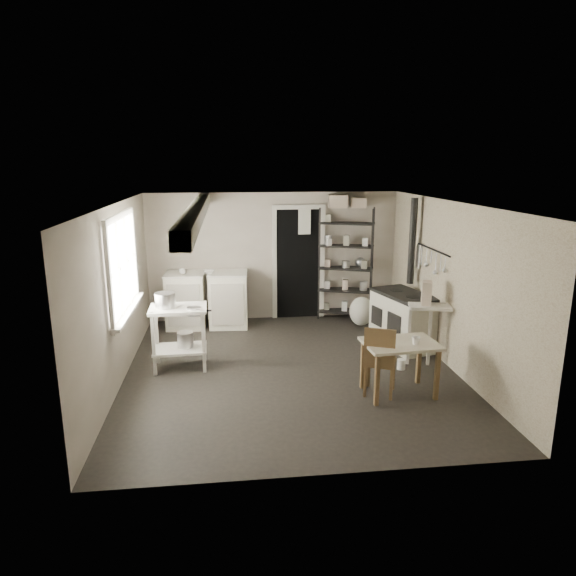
{
  "coord_description": "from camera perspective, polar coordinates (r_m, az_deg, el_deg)",
  "views": [
    {
      "loc": [
        -0.82,
        -6.63,
        2.82
      ],
      "look_at": [
        0.0,
        0.3,
        1.1
      ],
      "focal_mm": 32.0,
      "sensor_mm": 36.0,
      "label": 1
    }
  ],
  "objects": [
    {
      "name": "prep_table",
      "position": [
        7.34,
        -11.94,
        -5.72
      ],
      "size": [
        0.79,
        0.58,
        0.88
      ],
      "primitive_type": null,
      "rotation": [
        0.0,
        0.0,
        0.03
      ],
      "color": "silver",
      "rests_on": "ground"
    },
    {
      "name": "chair",
      "position": [
        6.48,
        10.25,
        -7.51
      ],
      "size": [
        0.5,
        0.51,
        0.9
      ],
      "primitive_type": null,
      "rotation": [
        0.0,
        0.0,
        -0.41
      ],
      "color": "brown",
      "rests_on": "ground"
    },
    {
      "name": "saucepan",
      "position": [
        7.08,
        -10.44,
        -2.54
      ],
      "size": [
        0.2,
        0.2,
        0.11
      ],
      "primitive_type": "cylinder",
      "rotation": [
        0.0,
        0.0,
        0.05
      ],
      "color": "silver",
      "rests_on": "prep_table"
    },
    {
      "name": "stovepipe",
      "position": [
        8.41,
        13.65,
        5.05
      ],
      "size": [
        0.11,
        0.11,
        1.36
      ],
      "primitive_type": null,
      "rotation": [
        0.0,
        0.0,
        -0.02
      ],
      "color": "black",
      "rests_on": "stove"
    },
    {
      "name": "wall_right",
      "position": [
        7.49,
        17.63,
        0.31
      ],
      "size": [
        0.02,
        5.0,
        2.3
      ],
      "primitive_type": "cube",
      "color": "#B1A697",
      "rests_on": "ground"
    },
    {
      "name": "stove",
      "position": [
        8.21,
        12.68,
        -3.35
      ],
      "size": [
        0.87,
        1.2,
        0.85
      ],
      "primitive_type": null,
      "rotation": [
        0.0,
        0.0,
        0.27
      ],
      "color": "silver",
      "rests_on": "ground"
    },
    {
      "name": "work_table",
      "position": [
        6.55,
        12.25,
        -8.36
      ],
      "size": [
        0.94,
        0.69,
        0.68
      ],
      "primitive_type": null,
      "rotation": [
        0.0,
        0.0,
        0.08
      ],
      "color": "beige",
      "rests_on": "ground"
    },
    {
      "name": "flour_sack",
      "position": [
        9.15,
        8.17,
        -2.68
      ],
      "size": [
        0.54,
        0.5,
        0.52
      ],
      "primitive_type": "ellipsoid",
      "rotation": [
        0.0,
        0.0,
        -0.39
      ],
      "color": "silver",
      "rests_on": "ground"
    },
    {
      "name": "storage_box_a",
      "position": [
        9.15,
        5.55,
        8.71
      ],
      "size": [
        0.36,
        0.33,
        0.22
      ],
      "primitive_type": "cube",
      "rotation": [
        0.0,
        0.0,
        -0.15
      ],
      "color": "beige",
      "rests_on": "shelf_rack"
    },
    {
      "name": "utensil_rail",
      "position": [
        7.93,
        15.69,
        4.12
      ],
      "size": [
        0.06,
        1.2,
        0.44
      ],
      "primitive_type": null,
      "color": "silver",
      "rests_on": "wall_right"
    },
    {
      "name": "wall_back",
      "position": [
        9.32,
        -1.6,
        3.52
      ],
      "size": [
        4.5,
        0.02,
        2.3
      ],
      "primitive_type": "cube",
      "color": "#B1A697",
      "rests_on": "ground"
    },
    {
      "name": "storage_box_b",
      "position": [
        9.24,
        7.81,
        8.57
      ],
      "size": [
        0.3,
        0.29,
        0.17
      ],
      "primitive_type": "cube",
      "rotation": [
        0.0,
        0.0,
        -0.17
      ],
      "color": "beige",
      "rests_on": "shelf_rack"
    },
    {
      "name": "counter_cup",
      "position": [
        8.91,
        -11.62,
        1.55
      ],
      "size": [
        0.12,
        0.12,
        0.09
      ],
      "primitive_type": "imported",
      "rotation": [
        0.0,
        0.0,
        0.01
      ],
      "color": "white",
      "rests_on": "base_cabinets"
    },
    {
      "name": "window",
      "position": [
        7.09,
        -18.02,
        2.44
      ],
      "size": [
        0.12,
        1.76,
        1.28
      ],
      "primitive_type": null,
      "color": "silver",
      "rests_on": "wall_left"
    },
    {
      "name": "ceiling",
      "position": [
        6.7,
        0.31,
        9.4
      ],
      "size": [
        5.0,
        5.0,
        0.0
      ],
      "primitive_type": "plane",
      "rotation": [
        3.14,
        0.0,
        0.0
      ],
      "color": "beige",
      "rests_on": "wall_back"
    },
    {
      "name": "shelf_rack",
      "position": [
        9.37,
        6.43,
        2.25
      ],
      "size": [
        1.03,
        0.67,
        2.04
      ],
      "primitive_type": null,
      "rotation": [
        0.0,
        0.0,
        -0.34
      ],
      "color": "black",
      "rests_on": "ground"
    },
    {
      "name": "base_cabinets",
      "position": [
        9.07,
        -8.95,
        -1.41
      ],
      "size": [
        1.5,
        0.71,
        0.96
      ],
      "primitive_type": null,
      "rotation": [
        0.0,
        0.0,
        -0.05
      ],
      "color": "silver",
      "rests_on": "ground"
    },
    {
      "name": "side_ledge",
      "position": [
        7.53,
        15.29,
        -5.17
      ],
      "size": [
        0.63,
        0.43,
        0.88
      ],
      "primitive_type": null,
      "rotation": [
        0.0,
        0.0,
        -0.22
      ],
      "color": "silver",
      "rests_on": "ground"
    },
    {
      "name": "oats_box",
      "position": [
        7.4,
        15.12,
        -0.79
      ],
      "size": [
        0.2,
        0.25,
        0.33
      ],
      "primitive_type": "cube",
      "rotation": [
        0.0,
        0.0,
        -0.33
      ],
      "color": "beige",
      "rests_on": "side_ledge"
    },
    {
      "name": "bucket",
      "position": [
        7.37,
        -11.34,
        -5.73
      ],
      "size": [
        0.26,
        0.26,
        0.24
      ],
      "primitive_type": "cylinder",
      "rotation": [
        0.0,
        0.0,
        -0.18
      ],
      "color": "silver",
      "rests_on": "prep_table"
    },
    {
      "name": "wall_front",
      "position": [
        4.53,
        4.22,
        -7.83
      ],
      "size": [
        4.5,
        0.02,
        2.3
      ],
      "primitive_type": "cube",
      "color": "#B1A697",
      "rests_on": "ground"
    },
    {
      "name": "wallpaper_panel",
      "position": [
        7.49,
        17.56,
        0.31
      ],
      "size": [
        0.01,
        5.0,
        2.3
      ],
      "primitive_type": null,
      "color": "#C0B69C",
      "rests_on": "wall_right"
    },
    {
      "name": "mixing_bowl",
      "position": [
        8.88,
        -8.76,
        1.55
      ],
      "size": [
        0.31,
        0.31,
        0.06
      ],
      "primitive_type": "imported",
      "rotation": [
        0.0,
        0.0,
        -0.2
      ],
      "color": "white",
      "rests_on": "base_cabinets"
    },
    {
      "name": "shelf_jar",
      "position": [
        9.23,
        4.54,
        4.75
      ],
      "size": [
        0.1,
        0.11,
        0.19
      ],
      "primitive_type": "imported",
      "rotation": [
        0.0,
        0.0,
        0.23
      ],
      "color": "white",
      "rests_on": "shelf_rack"
    },
    {
      "name": "wall_left",
      "position": [
        6.98,
        -18.35,
        -0.71
      ],
      "size": [
        0.02,
        5.0,
        2.3
      ],
      "primitive_type": "cube",
      "color": "#B1A697",
      "rests_on": "ground"
    },
    {
      "name": "ceiling_beam",
      "position": [
        6.67,
        -10.09,
        8.3
      ],
      "size": [
        0.18,
        5.0,
        0.18
      ],
      "primitive_type": null,
      "color": "silver",
      "rests_on": "ceiling"
    },
    {
      "name": "floor_crock",
      "position": [
        7.41,
        12.48,
        -8.25
      ],
      "size": [
        0.15,
        0.15,
        0.14
      ],
      "primitive_type": "cylinder",
      "rotation": [
        0.0,
        0.0,
        0.41
      ],
      "color": "white",
      "rests_on": "ground"
    },
    {
      "name": "stockpot",
      "position": [
        7.2,
        -13.46,
        -1.69
      ],
      "size": [
        0.31,
        0.31,
        0.3
      ],
      "primitive_type": "cylinder",
      "rotation": [
        0.0,
        0.0,
        0.11
      ],
      "color": "silver",
      "rests_on": "prep_table"
    },
    {
      "name": "floor",
      "position": [
        7.25,
        0.28,
        -9.04
      ],
      "size": [
        5.0,
        5.0,
        0.0
      ],
      "primitive_type": "plane",
      "color": "black",
      "rests_on": "ground"
    },
    {
      "name": "doorway",
      "position": [
        9.37,
        1.17,
        2.64
      ],
      "size": [
        0.96,
        0.1,
        2.08
      ],
      "primitive_type": null,
      "color": "silver",
      "rests_on": "ground"
    },
    {
      "name": "table_cup",
      "position": [
        6.37,
        14.05,
        -4.98
      ],
      "size": [
        0.12,
        0.12,
        0.1
      ],
      "primitive_type": "imported",
      "rotation": [
        0.0,
        0.0,
        -0.13
      ],
      "color": "white",
      "rests_on": "work_table"
    }
  ]
}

